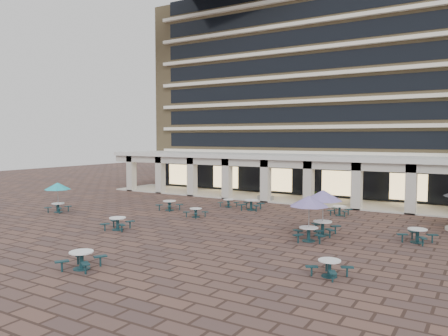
{
  "coord_description": "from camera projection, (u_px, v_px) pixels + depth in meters",
  "views": [
    {
      "loc": [
        15.6,
        -24.45,
        6.04
      ],
      "look_at": [
        -1.0,
        3.0,
        3.8
      ],
      "focal_mm": 35.0,
      "sensor_mm": 36.0,
      "label": 1
    }
  ],
  "objects": [
    {
      "name": "picnic_table_9",
      "position": [
        169.0,
        205.0,
        36.2
      ],
      "size": [
        1.96,
        1.96,
        0.81
      ],
      "rotation": [
        0.0,
        0.0,
        -0.11
      ],
      "color": "#133239",
      "rests_on": "ground"
    },
    {
      "name": "retail_arcade",
      "position": [
        297.0,
        169.0,
        41.77
      ],
      "size": [
        42.0,
        6.6,
        4.4
      ],
      "color": "white",
      "rests_on": "ground"
    },
    {
      "name": "picnic_table_6",
      "position": [
        323.0,
        197.0,
        26.96
      ],
      "size": [
        2.41,
        2.41,
        2.78
      ],
      "rotation": [
        0.0,
        0.0,
        0.03
      ],
      "color": "#133239",
      "rests_on": "ground"
    },
    {
      "name": "picnic_table_1",
      "position": [
        118.0,
        222.0,
        28.57
      ],
      "size": [
        2.17,
        2.17,
        0.82
      ],
      "rotation": [
        0.0,
        0.0,
        0.31
      ],
      "color": "#133239",
      "rests_on": "ground"
    },
    {
      "name": "picnic_table_12",
      "position": [
        251.0,
        204.0,
        36.37
      ],
      "size": [
        2.16,
        2.16,
        0.87
      ],
      "rotation": [
        0.0,
        0.0,
        0.17
      ],
      "color": "#133239",
      "rests_on": "ground"
    },
    {
      "name": "picnic_table_3",
      "position": [
        329.0,
        267.0,
        18.95
      ],
      "size": [
        1.95,
        1.95,
        0.74
      ],
      "rotation": [
        0.0,
        0.0,
        -0.3
      ],
      "color": "#133239",
      "rests_on": "ground"
    },
    {
      "name": "planter_right",
      "position": [
        314.0,
        199.0,
        39.04
      ],
      "size": [
        1.5,
        0.64,
        1.27
      ],
      "color": "gray",
      "rests_on": "ground"
    },
    {
      "name": "apartment_building",
      "position": [
        332.0,
        80.0,
        50.21
      ],
      "size": [
        40.0,
        15.5,
        25.2
      ],
      "color": "#927A52",
      "rests_on": "ground"
    },
    {
      "name": "picnic_table_4",
      "position": [
        58.0,
        187.0,
        35.18
      ],
      "size": [
        2.08,
        2.08,
        2.4
      ],
      "rotation": [
        0.0,
        0.0,
        0.25
      ],
      "color": "#133239",
      "rests_on": "ground"
    },
    {
      "name": "picnic_table_8",
      "position": [
        228.0,
        202.0,
        38.02
      ],
      "size": [
        1.75,
        1.75,
        0.68
      ],
      "rotation": [
        0.0,
        0.0,
        -0.22
      ],
      "color": "#133239",
      "rests_on": "ground"
    },
    {
      "name": "picnic_table_13",
      "position": [
        340.0,
        210.0,
        33.89
      ],
      "size": [
        1.68,
        1.68,
        0.74
      ],
      "rotation": [
        0.0,
        0.0,
        0.01
      ],
      "color": "#133239",
      "rests_on": "ground"
    },
    {
      "name": "picnic_table_5",
      "position": [
        196.0,
        212.0,
        33.1
      ],
      "size": [
        1.72,
        1.72,
        0.69
      ],
      "rotation": [
        0.0,
        0.0,
        -0.18
      ],
      "color": "#133239",
      "rests_on": "ground"
    },
    {
      "name": "picnic_table_11",
      "position": [
        309.0,
        203.0,
        25.32
      ],
      "size": [
        2.3,
        2.3,
        2.66
      ],
      "rotation": [
        0.0,
        0.0,
        0.38
      ],
      "color": "#133239",
      "rests_on": "ground"
    },
    {
      "name": "planter_left",
      "position": [
        266.0,
        196.0,
        41.53
      ],
      "size": [
        1.5,
        0.72,
        1.22
      ],
      "color": "gray",
      "rests_on": "ground"
    },
    {
      "name": "picnic_table_7",
      "position": [
        417.0,
        234.0,
        25.07
      ],
      "size": [
        2.16,
        2.16,
        0.81
      ],
      "rotation": [
        0.0,
        0.0,
        -0.32
      ],
      "color": "#133239",
      "rests_on": "ground"
    },
    {
      "name": "picnic_table_2",
      "position": [
        81.0,
        258.0,
        20.02
      ],
      "size": [
        2.17,
        2.17,
        0.83
      ],
      "rotation": [
        0.0,
        0.0,
        0.27
      ],
      "color": "#133239",
      "rests_on": "ground"
    },
    {
      "name": "ground",
      "position": [
        214.0,
        227.0,
        29.35
      ],
      "size": [
        120.0,
        120.0,
        0.0
      ],
      "primitive_type": "plane",
      "color": "brown",
      "rests_on": "ground"
    }
  ]
}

